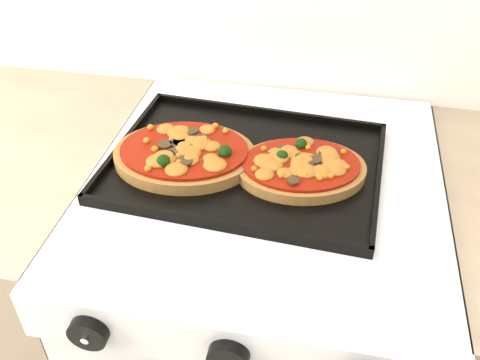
% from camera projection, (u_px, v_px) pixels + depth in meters
% --- Properties ---
extents(stove, '(0.60, 0.60, 0.91)m').
position_uv_depth(stove, '(261.00, 332.00, 1.20)').
color(stove, silver).
rests_on(stove, floor).
extents(control_panel, '(0.60, 0.02, 0.09)m').
position_uv_depth(control_panel, '(230.00, 344.00, 0.71)').
color(control_panel, silver).
rests_on(control_panel, stove).
extents(knob_left, '(0.06, 0.02, 0.06)m').
position_uv_depth(knob_left, '(88.00, 333.00, 0.72)').
color(knob_left, black).
rests_on(knob_left, control_panel).
extents(knob_center, '(0.06, 0.02, 0.06)m').
position_uv_depth(knob_center, '(228.00, 358.00, 0.69)').
color(knob_center, black).
rests_on(knob_center, control_panel).
extents(baking_tray, '(0.48, 0.37, 0.02)m').
position_uv_depth(baking_tray, '(246.00, 161.00, 0.92)').
color(baking_tray, black).
rests_on(baking_tray, stove).
extents(pizza_left, '(0.26, 0.21, 0.04)m').
position_uv_depth(pizza_left, '(184.00, 153.00, 0.91)').
color(pizza_left, olive).
rests_on(pizza_left, baking_tray).
extents(pizza_right, '(0.24, 0.20, 0.03)m').
position_uv_depth(pizza_right, '(301.00, 167.00, 0.88)').
color(pizza_right, olive).
rests_on(pizza_right, baking_tray).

